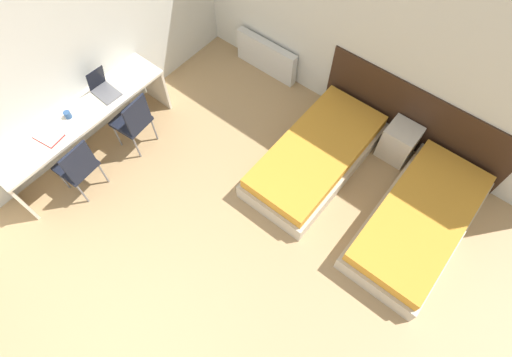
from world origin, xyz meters
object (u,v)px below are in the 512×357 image
object	(u,v)px
nightstand	(399,142)
chair_near_notebook	(77,165)
laptop	(103,88)
chair_near_laptop	(133,120)
bed_near_door	(418,221)
bed_near_window	(316,156)

from	to	relation	value
nightstand	chair_near_notebook	bearing A→B (deg)	-133.34
nightstand	laptop	world-z (taller)	laptop
nightstand	chair_near_laptop	xyz separation A→B (m)	(-2.76, -2.04, 0.26)
chair_near_laptop	chair_near_notebook	bearing A→B (deg)	-95.54
bed_near_door	nightstand	world-z (taller)	nightstand
bed_near_door	laptop	bearing A→B (deg)	-162.73
nightstand	laptop	bearing A→B (deg)	-147.32
bed_near_door	laptop	world-z (taller)	laptop
nightstand	bed_near_window	bearing A→B (deg)	-131.53
nightstand	chair_near_laptop	bearing A→B (deg)	-143.51
nightstand	chair_near_laptop	size ratio (longest dim) A/B	0.56
bed_near_door	chair_near_notebook	distance (m)	4.09
bed_near_window	laptop	world-z (taller)	laptop
chair_near_notebook	chair_near_laptop	bearing A→B (deg)	85.82
bed_near_door	chair_near_laptop	bearing A→B (deg)	-160.86
bed_near_window	chair_near_notebook	world-z (taller)	chair_near_notebook
chair_near_notebook	bed_near_window	bearing A→B (deg)	41.79
bed_near_window	bed_near_door	bearing A→B (deg)	0.00
nightstand	chair_near_laptop	world-z (taller)	chair_near_laptop
bed_near_window	nightstand	bearing A→B (deg)	48.47
bed_near_door	nightstand	bearing A→B (deg)	131.53
nightstand	bed_near_door	bearing A→B (deg)	-48.47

